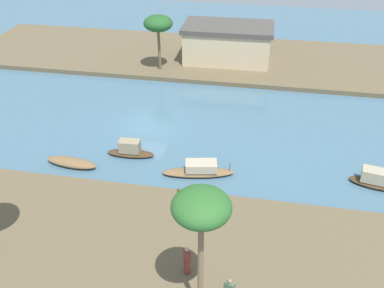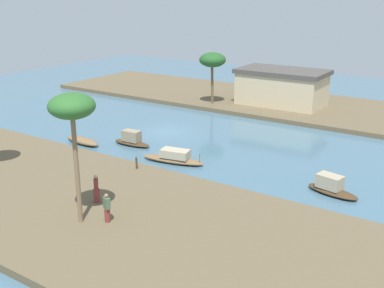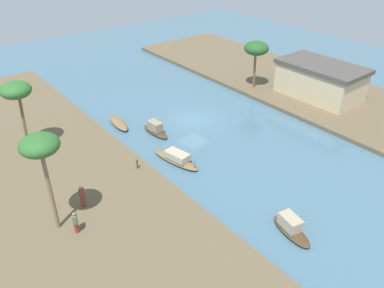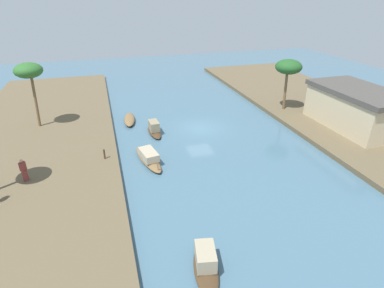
{
  "view_description": "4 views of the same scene",
  "coord_description": "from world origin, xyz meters",
  "px_view_note": "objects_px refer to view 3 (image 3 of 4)",
  "views": [
    {
      "loc": [
        8.98,
        -29.19,
        17.27
      ],
      "look_at": [
        4.29,
        -3.95,
        1.06
      ],
      "focal_mm": 40.54,
      "sensor_mm": 36.0,
      "label": 1
    },
    {
      "loc": [
        24.47,
        -32.29,
        11.99
      ],
      "look_at": [
        5.7,
        -4.45,
        1.11
      ],
      "focal_mm": 44.45,
      "sensor_mm": 36.0,
      "label": 2
    },
    {
      "loc": [
        27.14,
        -21.74,
        17.9
      ],
      "look_at": [
        4.43,
        -3.74,
        0.6
      ],
      "focal_mm": 35.98,
      "sensor_mm": 36.0,
      "label": 3
    },
    {
      "loc": [
        26.46,
        -8.76,
        12.23
      ],
      "look_at": [
        4.89,
        -2.32,
        0.91
      ],
      "focal_mm": 28.56,
      "sensor_mm": 36.0,
      "label": 4
    }
  ],
  "objects_px": {
    "person_on_near_bank": "(82,197)",
    "palm_tree_left_far": "(40,147)",
    "sampan_open_hull": "(176,158)",
    "riverside_building": "(320,80)",
    "mooring_post": "(137,164)",
    "palm_tree_left_near": "(16,91)",
    "sampan_with_tall_canopy": "(118,123)",
    "person_by_mooring": "(76,223)",
    "sampan_downstream_large": "(291,227)",
    "sampan_upstream_small": "(155,129)",
    "palm_tree_right_tall": "(256,49)"
  },
  "relations": [
    {
      "from": "riverside_building",
      "to": "mooring_post",
      "type": "bearing_deg",
      "value": -91.53
    },
    {
      "from": "sampan_open_hull",
      "to": "palm_tree_left_near",
      "type": "bearing_deg",
      "value": -146.85
    },
    {
      "from": "sampan_upstream_small",
      "to": "sampan_downstream_large",
      "type": "xyz_separation_m",
      "value": [
        16.56,
        -0.48,
        -0.01
      ]
    },
    {
      "from": "person_on_near_bank",
      "to": "person_by_mooring",
      "type": "distance_m",
      "value": 2.64
    },
    {
      "from": "sampan_open_hull",
      "to": "riverside_building",
      "type": "height_order",
      "value": "riverside_building"
    },
    {
      "from": "sampan_open_hull",
      "to": "palm_tree_left_far",
      "type": "bearing_deg",
      "value": -91.14
    },
    {
      "from": "sampan_downstream_large",
      "to": "riverside_building",
      "type": "bearing_deg",
      "value": 133.16
    },
    {
      "from": "sampan_downstream_large",
      "to": "sampan_with_tall_canopy",
      "type": "xyz_separation_m",
      "value": [
        -20.19,
        -1.47,
        -0.2
      ]
    },
    {
      "from": "palm_tree_left_near",
      "to": "riverside_building",
      "type": "xyz_separation_m",
      "value": [
        8.79,
        29.05,
        -3.41
      ]
    },
    {
      "from": "person_on_near_bank",
      "to": "palm_tree_left_far",
      "type": "xyz_separation_m",
      "value": [
        1.01,
        -2.21,
        5.35
      ]
    },
    {
      "from": "sampan_upstream_small",
      "to": "person_by_mooring",
      "type": "distance_m",
      "value": 14.24
    },
    {
      "from": "palm_tree_left_near",
      "to": "palm_tree_right_tall",
      "type": "height_order",
      "value": "palm_tree_left_near"
    },
    {
      "from": "sampan_downstream_large",
      "to": "mooring_post",
      "type": "height_order",
      "value": "mooring_post"
    },
    {
      "from": "palm_tree_right_tall",
      "to": "person_by_mooring",
      "type": "bearing_deg",
      "value": -69.52
    },
    {
      "from": "sampan_downstream_large",
      "to": "palm_tree_right_tall",
      "type": "height_order",
      "value": "palm_tree_right_tall"
    },
    {
      "from": "mooring_post",
      "to": "palm_tree_right_tall",
      "type": "height_order",
      "value": "palm_tree_right_tall"
    },
    {
      "from": "sampan_upstream_small",
      "to": "palm_tree_left_near",
      "type": "distance_m",
      "value": 12.35
    },
    {
      "from": "palm_tree_left_far",
      "to": "sampan_with_tall_canopy",
      "type": "bearing_deg",
      "value": 136.09
    },
    {
      "from": "sampan_upstream_small",
      "to": "sampan_open_hull",
      "type": "distance_m",
      "value": 5.41
    },
    {
      "from": "sampan_upstream_small",
      "to": "mooring_post",
      "type": "distance_m",
      "value": 6.55
    },
    {
      "from": "sampan_downstream_large",
      "to": "person_by_mooring",
      "type": "xyz_separation_m",
      "value": [
        -8.24,
        -11.06,
        0.75
      ]
    },
    {
      "from": "sampan_downstream_large",
      "to": "person_on_near_bank",
      "type": "height_order",
      "value": "person_on_near_bank"
    },
    {
      "from": "sampan_open_hull",
      "to": "sampan_with_tall_canopy",
      "type": "bearing_deg",
      "value": 172.46
    },
    {
      "from": "sampan_upstream_small",
      "to": "person_by_mooring",
      "type": "relative_size",
      "value": 2.16
    },
    {
      "from": "person_by_mooring",
      "to": "palm_tree_right_tall",
      "type": "relative_size",
      "value": 0.29
    },
    {
      "from": "palm_tree_left_near",
      "to": "palm_tree_right_tall",
      "type": "distance_m",
      "value": 25.4
    },
    {
      "from": "palm_tree_left_far",
      "to": "palm_tree_right_tall",
      "type": "distance_m",
      "value": 28.54
    },
    {
      "from": "sampan_open_hull",
      "to": "person_on_near_bank",
      "type": "distance_m",
      "value": 8.76
    },
    {
      "from": "sampan_open_hull",
      "to": "palm_tree_left_far",
      "type": "xyz_separation_m",
      "value": [
        1.89,
        -10.89,
        6.09
      ]
    },
    {
      "from": "sampan_open_hull",
      "to": "person_by_mooring",
      "type": "height_order",
      "value": "person_by_mooring"
    },
    {
      "from": "palm_tree_left_near",
      "to": "sampan_with_tall_canopy",
      "type": "bearing_deg",
      "value": 87.22
    },
    {
      "from": "person_on_near_bank",
      "to": "palm_tree_left_near",
      "type": "bearing_deg",
      "value": 51.02
    },
    {
      "from": "person_on_near_bank",
      "to": "person_by_mooring",
      "type": "height_order",
      "value": "person_on_near_bank"
    },
    {
      "from": "sampan_open_hull",
      "to": "mooring_post",
      "type": "relative_size",
      "value": 5.97
    },
    {
      "from": "sampan_downstream_large",
      "to": "palm_tree_right_tall",
      "type": "bearing_deg",
      "value": 151.17
    },
    {
      "from": "sampan_downstream_large",
      "to": "riverside_building",
      "type": "relative_size",
      "value": 0.38
    },
    {
      "from": "sampan_with_tall_canopy",
      "to": "palm_tree_right_tall",
      "type": "height_order",
      "value": "palm_tree_right_tall"
    },
    {
      "from": "sampan_open_hull",
      "to": "mooring_post",
      "type": "bearing_deg",
      "value": -113.03
    },
    {
      "from": "riverside_building",
      "to": "sampan_upstream_small",
      "type": "bearing_deg",
      "value": -105.26
    },
    {
      "from": "mooring_post",
      "to": "riverside_building",
      "type": "distance_m",
      "value": 23.41
    },
    {
      "from": "mooring_post",
      "to": "palm_tree_left_near",
      "type": "xyz_separation_m",
      "value": [
        -8.57,
        -5.69,
        4.88
      ]
    },
    {
      "from": "person_on_near_bank",
      "to": "palm_tree_left_far",
      "type": "bearing_deg",
      "value": 163.76
    },
    {
      "from": "riverside_building",
      "to": "person_by_mooring",
      "type": "bearing_deg",
      "value": -84.23
    },
    {
      "from": "person_on_near_bank",
      "to": "palm_tree_left_near",
      "type": "distance_m",
      "value": 11.15
    },
    {
      "from": "person_by_mooring",
      "to": "palm_tree_left_far",
      "type": "relative_size",
      "value": 0.23
    },
    {
      "from": "palm_tree_left_far",
      "to": "riverside_building",
      "type": "bearing_deg",
      "value": 94.39
    },
    {
      "from": "mooring_post",
      "to": "palm_tree_left_far",
      "type": "height_order",
      "value": "palm_tree_left_far"
    },
    {
      "from": "mooring_post",
      "to": "person_by_mooring",
      "type": "bearing_deg",
      "value": -60.87
    },
    {
      "from": "sampan_with_tall_canopy",
      "to": "palm_tree_left_far",
      "type": "distance_m",
      "value": 16.18
    },
    {
      "from": "person_on_near_bank",
      "to": "riverside_building",
      "type": "height_order",
      "value": "riverside_building"
    }
  ]
}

